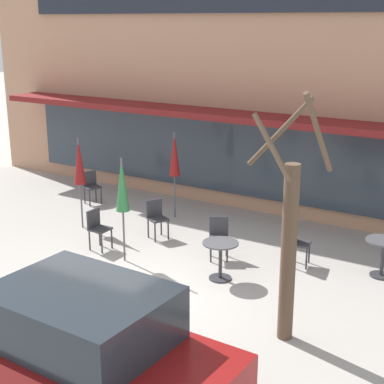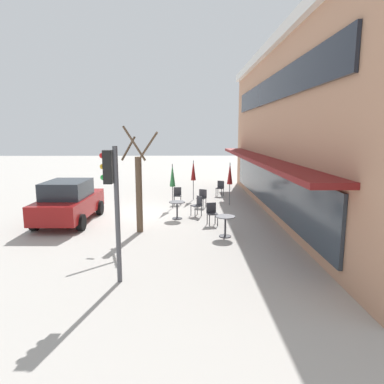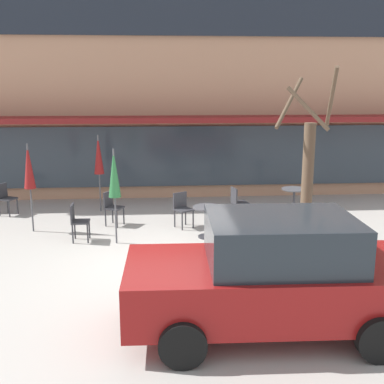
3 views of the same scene
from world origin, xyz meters
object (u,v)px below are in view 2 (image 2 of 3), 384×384
(cafe_chair_1, at_px, (220,187))
(patio_umbrella_green_folded, at_px, (172,176))
(cafe_chair_2, at_px, (212,212))
(cafe_chair_4, at_px, (202,197))
(cafe_table_streetside, at_px, (225,223))
(cafe_table_near_wall, at_px, (177,207))
(patio_umbrella_cream_folded, at_px, (230,174))
(traffic_light_pole, at_px, (112,192))
(cafe_chair_3, at_px, (198,204))
(cafe_chair_0, at_px, (177,194))
(patio_umbrella_corner_open, at_px, (193,171))
(street_tree, at_px, (139,188))
(parked_sedan, at_px, (69,202))

(cafe_chair_1, bearing_deg, patio_umbrella_green_folded, -39.30)
(patio_umbrella_green_folded, bearing_deg, cafe_chair_2, 28.89)
(patio_umbrella_green_folded, relative_size, cafe_chair_4, 2.47)
(cafe_table_streetside, bearing_deg, cafe_table_near_wall, -145.47)
(patio_umbrella_green_folded, relative_size, cafe_chair_2, 2.47)
(patio_umbrella_cream_folded, xyz_separation_m, traffic_light_pole, (9.16, -4.01, 0.67))
(cafe_chair_1, bearing_deg, cafe_chair_3, -17.13)
(cafe_chair_0, xyz_separation_m, cafe_chair_1, (-2.37, 2.47, 0.00))
(patio_umbrella_green_folded, bearing_deg, cafe_chair_0, 166.59)
(patio_umbrella_corner_open, distance_m, traffic_light_pole, 10.87)
(patio_umbrella_cream_folded, bearing_deg, street_tree, -39.97)
(cafe_chair_4, xyz_separation_m, street_tree, (4.30, -2.55, 1.14))
(cafe_table_near_wall, height_order, traffic_light_pole, traffic_light_pole)
(cafe_chair_0, bearing_deg, cafe_chair_2, 20.44)
(cafe_chair_2, distance_m, cafe_chair_3, 1.61)
(patio_umbrella_cream_folded, distance_m, street_tree, 6.21)
(cafe_chair_3, height_order, traffic_light_pole, traffic_light_pole)
(cafe_chair_3, bearing_deg, cafe_chair_1, 162.87)
(cafe_chair_1, relative_size, traffic_light_pole, 0.26)
(patio_umbrella_green_folded, relative_size, cafe_chair_0, 2.47)
(cafe_table_near_wall, distance_m, cafe_chair_0, 3.05)
(cafe_chair_2, xyz_separation_m, street_tree, (0.97, -2.80, 1.14))
(cafe_table_streetside, height_order, patio_umbrella_green_folded, patio_umbrella_green_folded)
(cafe_chair_4, bearing_deg, patio_umbrella_green_folded, -81.38)
(patio_umbrella_cream_folded, height_order, cafe_chair_0, patio_umbrella_cream_folded)
(cafe_chair_2, distance_m, parked_sedan, 5.96)
(traffic_light_pole, bearing_deg, cafe_chair_0, 171.98)
(cafe_chair_1, height_order, cafe_chair_3, same)
(cafe_table_streetside, relative_size, patio_umbrella_corner_open, 0.35)
(cafe_chair_3, distance_m, traffic_light_pole, 7.48)
(patio_umbrella_corner_open, bearing_deg, traffic_light_pole, -11.58)
(cafe_table_near_wall, xyz_separation_m, traffic_light_pole, (6.34, -1.38, 1.78))
(cafe_table_streetside, height_order, cafe_chair_1, cafe_chair_1)
(cafe_chair_4, height_order, parked_sedan, parked_sedan)
(cafe_chair_4, xyz_separation_m, parked_sedan, (2.85, -5.68, 0.35))
(patio_umbrella_green_folded, height_order, traffic_light_pole, traffic_light_pole)
(cafe_chair_1, distance_m, street_tree, 8.35)
(cafe_chair_1, xyz_separation_m, cafe_chair_4, (3.05, -1.21, 0.00))
(patio_umbrella_green_folded, height_order, parked_sedan, patio_umbrella_green_folded)
(patio_umbrella_cream_folded, relative_size, street_tree, 0.56)
(traffic_light_pole, bearing_deg, cafe_chair_1, 162.14)
(traffic_light_pole, bearing_deg, patio_umbrella_green_folded, 172.56)
(patio_umbrella_corner_open, bearing_deg, cafe_chair_0, -34.58)
(street_tree, bearing_deg, cafe_table_near_wall, 144.99)
(cafe_table_near_wall, relative_size, cafe_chair_4, 0.85)
(cafe_chair_0, distance_m, cafe_chair_3, 2.68)
(cafe_chair_0, relative_size, cafe_chair_4, 1.00)
(cafe_chair_3, distance_m, parked_sedan, 5.50)
(cafe_chair_3, bearing_deg, patio_umbrella_corner_open, -178.30)
(patio_umbrella_green_folded, bearing_deg, parked_sedan, -58.08)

